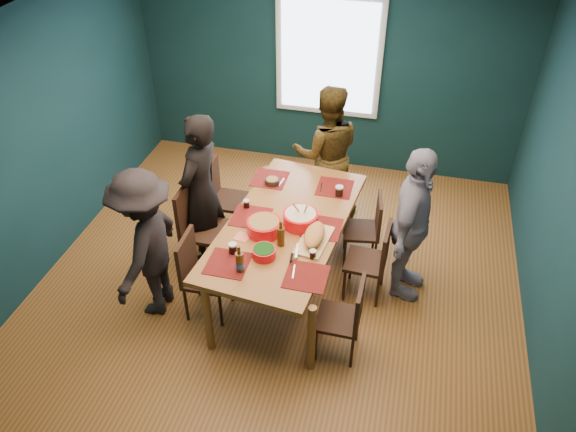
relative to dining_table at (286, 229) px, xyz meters
name	(u,v)px	position (x,y,z in m)	size (l,w,h in m)	color
room	(286,157)	(-0.08, 0.32, 0.62)	(5.01, 5.01, 2.71)	#98632C
dining_table	(286,229)	(0.00, 0.00, 0.00)	(1.32, 2.28, 0.83)	#945E2C
chair_left_far	(221,193)	(-0.94, 0.72, -0.21)	(0.42, 0.42, 0.92)	black
chair_left_mid	(197,222)	(-0.99, 0.09, -0.16)	(0.46, 0.46, 1.01)	black
chair_left_near	(198,270)	(-0.74, -0.55, -0.22)	(0.42, 0.42, 0.91)	black
chair_right_far	(369,225)	(0.77, 0.59, -0.26)	(0.43, 0.43, 0.84)	black
chair_right_mid	(375,257)	(0.89, 0.07, -0.24)	(0.42, 0.42, 0.88)	black
chair_right_near	(348,314)	(0.75, -0.75, -0.25)	(0.39, 0.39, 0.85)	black
person_far_left	(201,191)	(-0.98, 0.26, 0.12)	(0.63, 0.42, 1.74)	black
person_back	(327,153)	(0.15, 1.39, 0.08)	(0.81, 0.63, 1.67)	black
person_right	(411,226)	(1.20, 0.22, 0.09)	(0.99, 0.41, 1.68)	white
person_near_left	(146,245)	(-1.20, -0.61, 0.05)	(1.03, 0.59, 1.60)	black
bowl_salad	(264,226)	(-0.16, -0.20, 0.15)	(0.33, 0.33, 0.14)	red
bowl_dumpling	(300,218)	(0.15, 0.00, 0.15)	(0.34, 0.34, 0.32)	red
bowl_herbs	(264,252)	(-0.07, -0.54, 0.13)	(0.22, 0.22, 0.10)	red
cutting_board	(314,236)	(0.33, -0.22, 0.14)	(0.32, 0.63, 0.14)	#DDB177
small_bowl	(272,181)	(-0.31, 0.62, 0.11)	(0.16, 0.16, 0.07)	black
beer_bottle_a	(240,262)	(-0.22, -0.77, 0.18)	(0.08, 0.08, 0.28)	#41270B
beer_bottle_b	(281,236)	(0.04, -0.34, 0.18)	(0.07, 0.07, 0.27)	#41270B
cola_glass_a	(233,248)	(-0.36, -0.56, 0.14)	(0.08, 0.08, 0.11)	black
cola_glass_b	(313,254)	(0.36, -0.45, 0.13)	(0.06, 0.06, 0.09)	black
cola_glass_c	(339,191)	(0.43, 0.57, 0.14)	(0.08, 0.08, 0.12)	black
cola_glass_d	(246,204)	(-0.45, 0.15, 0.13)	(0.06, 0.06, 0.09)	black
napkin_a	(320,222)	(0.32, 0.09, 0.08)	(0.13, 0.13, 0.00)	#E46D60
napkin_b	(242,237)	(-0.35, -0.32, 0.08)	(0.13, 0.13, 0.00)	#E46D60
napkin_c	(305,277)	(0.35, -0.71, 0.08)	(0.15, 0.15, 0.00)	#E46D60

